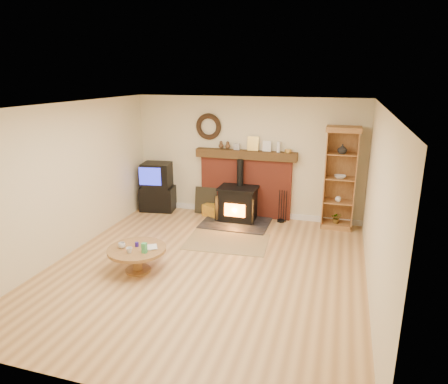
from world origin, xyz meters
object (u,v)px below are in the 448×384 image
(tv_unit, at_px, (158,188))
(curio_cabinet, at_px, (340,178))
(wood_stove, at_px, (238,205))
(coffee_table, at_px, (137,252))

(tv_unit, relative_size, curio_cabinet, 0.54)
(wood_stove, bearing_deg, tv_unit, 174.38)
(tv_unit, xyz_separation_m, curio_cabinet, (4.01, 0.09, 0.50))
(tv_unit, distance_m, curio_cabinet, 4.04)
(wood_stove, xyz_separation_m, curio_cabinet, (2.04, 0.28, 0.67))
(wood_stove, height_order, coffee_table, wood_stove)
(wood_stove, height_order, curio_cabinet, curio_cabinet)
(tv_unit, bearing_deg, curio_cabinet, 1.26)
(wood_stove, distance_m, curio_cabinet, 2.17)
(curio_cabinet, bearing_deg, coffee_table, -135.45)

